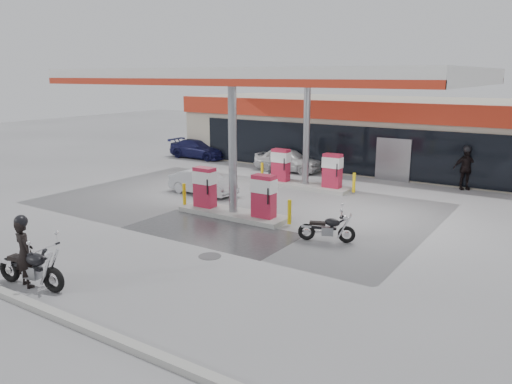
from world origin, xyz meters
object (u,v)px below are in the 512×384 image
attendant (274,164)px  biker_main (24,253)px  main_motorcycle (32,269)px  parked_car_left (199,149)px  biker_walking (465,169)px  parked_motorcycle (327,229)px  pump_island_far (306,173)px  sedan_white (288,160)px  hatchback_silver (203,182)px  parked_car_right (482,172)px  pump_island_near (233,198)px

attendant → biker_main: bearing=-153.2°
main_motorcycle → parked_car_left: size_ratio=0.53×
biker_walking → parked_motorcycle: bearing=-133.8°
pump_island_far → sedan_white: bearing=131.4°
biker_main → attendant: bearing=-73.5°
biker_main → parked_motorcycle: (4.99, 7.52, -0.47)m
sedan_white → hatchback_silver: bearing=173.2°
main_motorcycle → parked_car_right: size_ratio=0.58×
parked_motorcycle → parked_car_right: size_ratio=0.47×
biker_main → parked_car_left: (-9.38, 18.31, -0.29)m
parked_motorcycle → biker_walking: size_ratio=0.90×
sedan_white → biker_walking: bearing=-89.1°
attendant → parked_car_right: attendant is taller
pump_island_near → pump_island_far: bearing=90.0°
pump_island_near → sedan_white: 9.62m
sedan_white → parked_car_left: 7.23m
pump_island_far → sedan_white: (-2.82, 3.20, -0.05)m
biker_main → sedan_white: bearing=-73.0°
sedan_white → biker_walking: biker_walking is taller
pump_island_near → pump_island_far: size_ratio=1.00×
pump_island_near → hatchback_silver: 3.97m
pump_island_far → attendant: pump_island_far is taller
main_motorcycle → sedan_white: size_ratio=0.58×
parked_car_left → parked_car_right: size_ratio=1.09×
parked_motorcycle → parked_car_right: 13.04m
biker_main → hatchback_silver: size_ratio=0.53×
parked_car_right → biker_walking: 2.29m
parked_car_left → main_motorcycle: bearing=-152.3°
main_motorcycle → parked_motorcycle: 8.90m
main_motorcycle → biker_main: (-0.20, -0.03, 0.39)m
biker_main → attendant: 15.41m
pump_island_far → main_motorcycle: 14.28m
parked_car_right → parked_motorcycle: bearing=170.1°
hatchback_silver → biker_walking: biker_walking is taller
parked_car_left → biker_walking: (16.54, -0.20, 0.39)m
pump_island_far → attendant: bearing=157.3°
hatchback_silver → main_motorcycle: bearing=-161.5°
pump_island_far → attendant: (-2.39, 1.00, 0.09)m
biker_walking → pump_island_far: bearing=177.9°
pump_island_far → parked_car_left: size_ratio=1.22×
main_motorcycle → sedan_white: sedan_white is taller
pump_island_near → attendant: pump_island_near is taller
main_motorcycle → parked_car_left: parked_car_left is taller
main_motorcycle → biker_walking: bearing=60.7°
pump_island_near → biker_walking: biker_walking is taller
pump_island_far → parked_car_right: size_ratio=1.33×
attendant → parked_car_left: 8.18m
pump_island_far → biker_walking: biker_walking is taller
parked_car_left → parked_car_right: 17.07m
main_motorcycle → attendant: 15.40m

